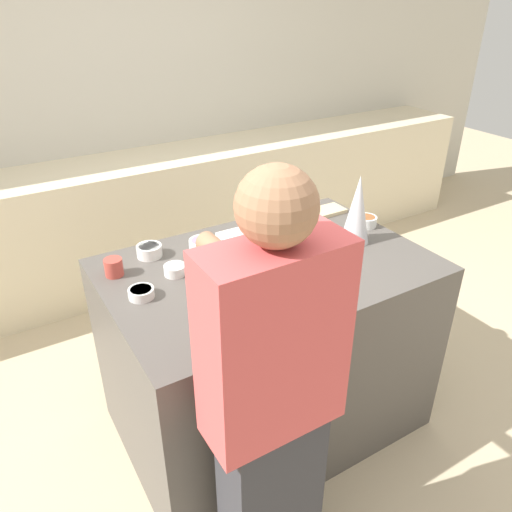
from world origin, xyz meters
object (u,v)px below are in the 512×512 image
at_px(candy_bowl_far_right, 203,244).
at_px(mug, 114,267).
at_px(gingerbread_house, 248,253).
at_px(person, 272,408).
at_px(candy_bowl_near_tray_left, 175,269).
at_px(candy_bowl_behind_tray, 366,221).
at_px(decorative_tree, 357,209).
at_px(candy_bowl_near_tray_right, 308,221).
at_px(cookbook, 325,211).
at_px(candy_bowl_center_rear, 293,237).
at_px(candy_bowl_beside_tree, 141,293).
at_px(baking_tray, 249,276).
at_px(candy_bowl_far_left, 149,250).

height_order(candy_bowl_far_right, mug, mug).
bearing_deg(gingerbread_house, person, -114.22).
bearing_deg(candy_bowl_near_tray_left, person, -91.12).
xyz_separation_m(candy_bowl_near_tray_left, candy_bowl_behind_tray, (1.03, -0.05, 0.00)).
distance_m(decorative_tree, candy_bowl_near_tray_right, 0.31).
xyz_separation_m(cookbook, mug, (-1.18, -0.05, 0.03)).
relative_size(candy_bowl_near_tray_left, candy_bowl_center_rear, 0.91).
relative_size(candy_bowl_near_tray_left, candy_bowl_beside_tree, 0.91).
distance_m(candy_bowl_behind_tray, person, 1.29).
height_order(baking_tray, person, person).
xyz_separation_m(candy_bowl_far_left, candy_bowl_beside_tree, (-0.15, -0.31, -0.01)).
bearing_deg(candy_bowl_near_tray_left, candy_bowl_behind_tray, -3.04).
distance_m(candy_bowl_near_tray_left, candy_bowl_center_rear, 0.61).
bearing_deg(candy_bowl_behind_tray, cookbook, 108.55).
relative_size(candy_bowl_center_rear, person, 0.06).
height_order(gingerbread_house, decorative_tree, decorative_tree).
xyz_separation_m(decorative_tree, candy_bowl_near_tray_right, (-0.09, 0.26, -0.14)).
xyz_separation_m(decorative_tree, candy_bowl_near_tray_left, (-0.87, 0.16, -0.14)).
bearing_deg(baking_tray, person, -114.19).
bearing_deg(candy_bowl_center_rear, gingerbread_house, -153.71).
relative_size(candy_bowl_center_rear, cookbook, 0.47).
bearing_deg(candy_bowl_far_left, gingerbread_house, -52.66).
distance_m(baking_tray, person, 0.68).
distance_m(candy_bowl_behind_tray, candy_bowl_near_tray_right, 0.30).
relative_size(baking_tray, candy_bowl_center_rear, 4.24).
bearing_deg(person, candy_bowl_behind_tray, 35.21).
xyz_separation_m(baking_tray, person, (-0.28, -0.62, -0.09)).
distance_m(baking_tray, candy_bowl_behind_tray, 0.78).
xyz_separation_m(decorative_tree, candy_bowl_behind_tray, (0.17, 0.10, -0.14)).
xyz_separation_m(gingerbread_house, cookbook, (0.69, 0.36, -0.10)).
height_order(candy_bowl_near_tray_left, candy_bowl_center_rear, candy_bowl_near_tray_left).
bearing_deg(mug, candy_bowl_center_rear, -9.05).
xyz_separation_m(gingerbread_house, candy_bowl_behind_tray, (0.77, 0.12, -0.08)).
distance_m(gingerbread_house, candy_bowl_near_tray_left, 0.33).
xyz_separation_m(candy_bowl_far_left, person, (0.02, -1.01, -0.11)).
relative_size(decorative_tree, candy_bowl_center_rear, 3.24).
relative_size(candy_bowl_center_rear, candy_bowl_behind_tray, 0.95).
bearing_deg(candy_bowl_center_rear, candy_bowl_far_left, 161.55).
height_order(candy_bowl_far_left, candy_bowl_beside_tree, candy_bowl_far_left).
height_order(candy_bowl_far_left, person, person).
bearing_deg(decorative_tree, baking_tray, -178.06).
bearing_deg(candy_bowl_behind_tray, candy_bowl_near_tray_left, 176.96).
distance_m(candy_bowl_center_rear, cookbook, 0.39).
bearing_deg(decorative_tree, cookbook, 75.66).
height_order(candy_bowl_near_tray_right, candy_bowl_beside_tree, candy_bowl_near_tray_right).
height_order(candy_bowl_far_right, candy_bowl_behind_tray, candy_bowl_behind_tray).
relative_size(baking_tray, mug, 5.61).
xyz_separation_m(baking_tray, candy_bowl_near_tray_right, (0.52, 0.28, 0.02)).
bearing_deg(candy_bowl_beside_tree, baking_tray, -10.52).
bearing_deg(decorative_tree, candy_bowl_beside_tree, 176.61).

